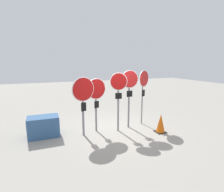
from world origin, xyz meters
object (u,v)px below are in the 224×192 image
stop_sign_3 (130,87)px  storage_crate (44,126)px  traffic_cone_0 (161,123)px  stop_sign_2 (118,90)px  stop_sign_0 (83,95)px  stop_sign_4 (144,84)px  stop_sign_1 (96,94)px

stop_sign_3 → storage_crate: size_ratio=2.21×
stop_sign_3 → traffic_cone_0: bearing=-41.7°
stop_sign_2 → traffic_cone_0: 2.19m
stop_sign_3 → stop_sign_2: bearing=-156.7°
stop_sign_0 → stop_sign_4: stop_sign_4 is taller
stop_sign_0 → stop_sign_3: stop_sign_3 is taller
storage_crate → traffic_cone_0: bearing=-16.5°
stop_sign_4 → storage_crate: bearing=150.1°
stop_sign_0 → storage_crate: size_ratio=2.02×
stop_sign_1 → storage_crate: 2.38m
stop_sign_4 → traffic_cone_0: stop_sign_4 is taller
stop_sign_0 → stop_sign_3: 2.03m
stop_sign_4 → traffic_cone_0: 1.88m
stop_sign_4 → stop_sign_2: bearing=168.2°
stop_sign_3 → traffic_cone_0: (0.96, -0.96, -1.40)m
stop_sign_2 → storage_crate: size_ratio=2.14×
traffic_cone_0 → stop_sign_0: bearing=164.8°
stop_sign_3 → traffic_cone_0: stop_sign_3 is taller
stop_sign_4 → storage_crate: size_ratio=2.18×
stop_sign_3 → storage_crate: 3.76m
stop_sign_2 → stop_sign_3: size_ratio=0.97×
stop_sign_0 → stop_sign_1: bearing=6.3°
stop_sign_1 → stop_sign_3: size_ratio=0.88×
stop_sign_1 → stop_sign_3: stop_sign_3 is taller
stop_sign_2 → storage_crate: stop_sign_2 is taller
stop_sign_0 → storage_crate: bearing=144.3°
stop_sign_4 → storage_crate: (-4.27, 0.18, -1.47)m
stop_sign_0 → stop_sign_2: size_ratio=0.94×
stop_sign_1 → storage_crate: (-2.05, 0.27, -1.19)m
stop_sign_2 → stop_sign_0: bearing=-169.8°
storage_crate → stop_sign_4: bearing=-2.4°
stop_sign_2 → storage_crate: (-2.88, 0.57, -1.33)m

